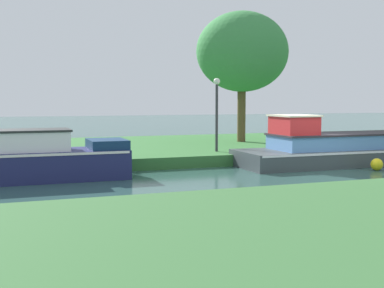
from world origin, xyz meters
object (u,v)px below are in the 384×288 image
navy_barge (7,159)px  slate_narrowboat (339,149)px  willow_tree_left (242,52)px  channel_buoy (377,164)px  mooring_post_near (113,148)px  lamp_post (217,105)px

navy_barge → slate_narrowboat: slate_narrowboat is taller
willow_tree_left → channel_buoy: bearing=-80.4°
willow_tree_left → mooring_post_near: willow_tree_left is taller
slate_narrowboat → channel_buoy: bearing=-83.4°
willow_tree_left → lamp_post: size_ratio=2.17×
navy_barge → lamp_post: 7.72m
willow_tree_left → channel_buoy: size_ratio=14.76×
mooring_post_near → channel_buoy: bearing=-21.8°
slate_narrowboat → mooring_post_near: slate_narrowboat is taller
navy_barge → lamp_post: (7.29, 2.09, 1.48)m
lamp_post → channel_buoy: bearing=-43.3°
slate_narrowboat → mooring_post_near: bearing=169.3°
willow_tree_left → mooring_post_near: size_ratio=9.61×
lamp_post → navy_barge: bearing=-164.0°
navy_barge → channel_buoy: 11.50m
lamp_post → channel_buoy: (4.07, -3.83, -1.92)m
lamp_post → slate_narrowboat: bearing=-28.4°
navy_barge → channel_buoy: bearing=-8.7°
lamp_post → channel_buoy: lamp_post is taller
lamp_post → mooring_post_near: (-3.99, -0.61, -1.41)m
mooring_post_near → lamp_post: bearing=8.7°
navy_barge → willow_tree_left: 12.21m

